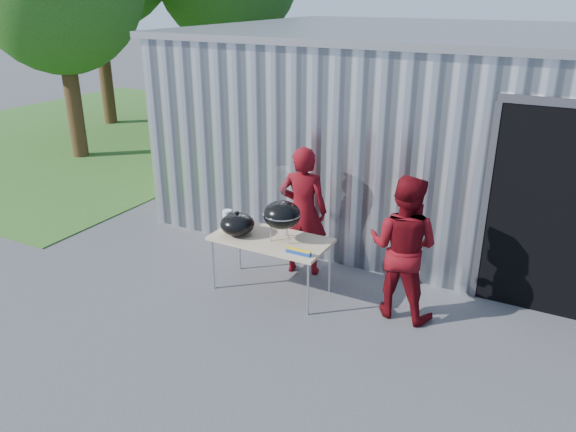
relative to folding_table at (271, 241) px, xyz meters
The scene contains 11 objects.
ground 0.96m from the folding_table, 62.36° to the right, with size 80.00×80.00×0.00m, color #434345.
building 4.28m from the folding_table, 73.17° to the left, with size 8.20×6.20×3.10m.
grass_patch 10.28m from the folding_table, 148.04° to the left, with size 10.00×12.00×0.02m, color #2D591E.
folding_table is the anchor object (origin of this frame).
kettle_grill 0.48m from the folding_table, ahead, with size 0.47×0.47×0.95m.
grill_lid 0.48m from the folding_table, 167.00° to the right, with size 0.44×0.44×0.32m.
paper_towels 0.65m from the folding_table, behind, with size 0.12×0.12×0.28m, color white.
white_tub 0.60m from the folding_table, 157.76° to the left, with size 0.20×0.15×0.10m, color white.
foil_box 0.59m from the folding_table, 25.49° to the right, with size 0.32×0.06×0.06m.
person_cook 0.72m from the folding_table, 80.65° to the left, with size 0.66×0.43×1.80m, color #5E080F.
person_bystander 1.67m from the folding_table, ahead, with size 0.86×0.67×1.76m, color #5E080F.
Camera 1 is at (2.97, -5.04, 3.67)m, focal length 35.00 mm.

